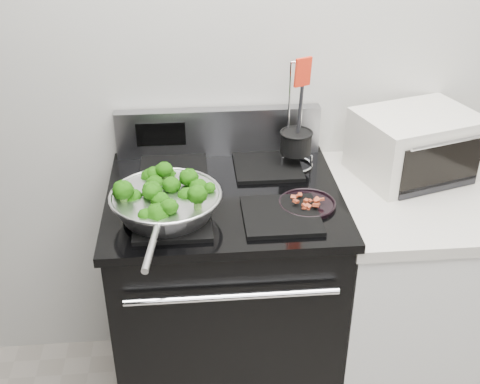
{
  "coord_description": "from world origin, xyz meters",
  "views": [
    {
      "loc": [
        -0.4,
        -0.35,
        1.96
      ],
      "look_at": [
        -0.25,
        1.36,
        0.98
      ],
      "focal_mm": 45.0,
      "sensor_mm": 36.0,
      "label": 1
    }
  ],
  "objects": [
    {
      "name": "utensil_holder",
      "position": [
        -0.03,
        1.59,
        1.02
      ],
      "size": [
        0.13,
        0.13,
        0.41
      ],
      "rotation": [
        0.0,
        0.0,
        0.42
      ],
      "color": "silver",
      "rests_on": "gas_range"
    },
    {
      "name": "gas_range",
      "position": [
        -0.3,
        1.41,
        0.49
      ],
      "size": [
        0.79,
        0.69,
        1.13
      ],
      "color": "black",
      "rests_on": "floor"
    },
    {
      "name": "back_wall",
      "position": [
        0.0,
        1.75,
        1.35
      ],
      "size": [
        4.0,
        0.02,
        2.7
      ],
      "primitive_type": "cube",
      "color": "#B4B3AB",
      "rests_on": "ground"
    },
    {
      "name": "bacon_plate",
      "position": [
        -0.04,
        1.3,
        0.97
      ],
      "size": [
        0.19,
        0.19,
        0.04
      ],
      "rotation": [
        0.0,
        0.0,
        -0.01
      ],
      "color": "black",
      "rests_on": "gas_range"
    },
    {
      "name": "counter",
      "position": [
        0.39,
        1.41,
        0.46
      ],
      "size": [
        0.62,
        0.68,
        0.92
      ],
      "color": "white",
      "rests_on": "floor"
    },
    {
      "name": "skillet",
      "position": [
        -0.49,
        1.27,
        1.0
      ],
      "size": [
        0.35,
        0.56,
        0.07
      ],
      "rotation": [
        0.0,
        0.0,
        -0.12
      ],
      "color": "silver",
      "rests_on": "gas_range"
    },
    {
      "name": "broccoli_pile",
      "position": [
        -0.49,
        1.27,
        1.02
      ],
      "size": [
        0.28,
        0.28,
        0.1
      ],
      "primitive_type": null,
      "color": "#0B3104",
      "rests_on": "skillet"
    },
    {
      "name": "toaster_oven",
      "position": [
        0.4,
        1.55,
        1.04
      ],
      "size": [
        0.47,
        0.41,
        0.23
      ],
      "rotation": [
        0.0,
        0.0,
        0.3
      ],
      "color": "silver",
      "rests_on": "counter"
    }
  ]
}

